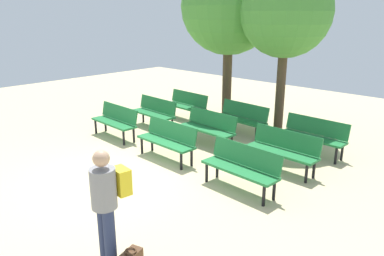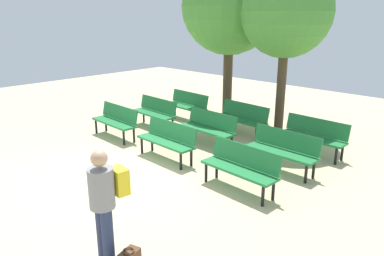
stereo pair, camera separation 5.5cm
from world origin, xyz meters
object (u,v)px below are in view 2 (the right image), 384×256
visitor_with_backpack (105,200)px  bench_r0_c1 (168,138)px  bench_r0_c0 (116,120)px  bench_r1_c0 (155,111)px  tree_0 (286,12)px  tree_1 (230,7)px  bench_r1_c1 (209,126)px  bench_r1_c2 (283,148)px  bench_r2_c0 (187,104)px  bench_r0_c2 (241,165)px  bench_r2_c2 (314,134)px  bench_r2_c1 (242,117)px

visitor_with_backpack → bench_r0_c1: bearing=-47.9°
bench_r0_c0 → bench_r1_c0: (0.06, 1.35, 0.00)m
tree_0 → tree_1: tree_1 is taller
tree_0 → bench_r0_c0: bearing=-129.8°
bench_r0_c1 → bench_r1_c1: size_ratio=1.00×
bench_r0_c1 → tree_0: (0.75, 3.67, 2.82)m
bench_r1_c2 → bench_r2_c0: (-4.38, 1.49, 0.00)m
bench_r0_c1 → bench_r0_c2: (2.21, -0.12, 0.00)m
bench_r0_c0 → bench_r0_c1: (2.21, -0.11, 0.00)m
bench_r1_c0 → bench_r2_c2: (4.47, 1.18, 0.00)m
bench_r0_c0 → bench_r1_c1: bearing=31.9°
bench_r0_c2 → bench_r2_c2: (0.12, 2.76, 0.00)m
bench_r0_c1 → bench_r1_c1: same height
bench_r0_c0 → bench_r1_c2: size_ratio=1.01×
bench_r2_c0 → tree_1: 3.25m
bench_r2_c1 → bench_r1_c0: bearing=-147.2°
bench_r2_c2 → tree_1: tree_1 is taller
bench_r2_c1 → visitor_with_backpack: size_ratio=0.99×
bench_r0_c1 → bench_r1_c1: (0.06, 1.40, 0.00)m
bench_r0_c2 → tree_1: 5.94m
bench_r1_c0 → bench_r2_c0: (0.07, 1.30, 0.00)m
bench_r0_c0 → bench_r1_c0: same height
bench_r2_c0 → bench_r1_c1: bearing=-29.2°
bench_r2_c1 → bench_r1_c1: bearing=-89.4°
bench_r1_c2 → tree_1: bearing=146.2°
bench_r1_c0 → tree_0: size_ratio=0.35×
bench_r0_c0 → bench_r1_c0: bearing=89.6°
bench_r1_c2 → bench_r2_c2: same height
bench_r1_c0 → tree_1: tree_1 is taller
bench_r2_c0 → bench_r2_c1: (2.21, -0.02, 0.00)m
bench_r0_c2 → bench_r2_c1: 3.54m
bench_r0_c0 → bench_r2_c2: (4.54, 2.53, 0.00)m
bench_r2_c1 → bench_r2_c0: bearing=-177.1°
bench_r0_c1 → tree_0: bearing=80.0°
bench_r0_c2 → bench_r1_c2: same height
bench_r1_c1 → tree_0: size_ratio=0.35×
bench_r0_c2 → tree_0: tree_0 is taller
bench_r2_c1 → visitor_with_backpack: visitor_with_backpack is taller
bench_r1_c2 → bench_r2_c0: same height
bench_r0_c1 → bench_r1_c2: size_ratio=1.00×
visitor_with_backpack → bench_r2_c0: bearing=-47.0°
bench_r0_c0 → bench_r1_c2: bearing=16.7°
bench_r0_c1 → tree_1: tree_1 is taller
bench_r0_c1 → bench_r2_c0: 3.46m
bench_r1_c2 → visitor_with_backpack: (-0.08, -4.43, 0.43)m
bench_r0_c2 → bench_r2_c0: size_ratio=1.00×
bench_r0_c2 → tree_0: size_ratio=0.35×
bench_r1_c1 → bench_r2_c1: size_ratio=0.99×
bench_r2_c2 → tree_0: tree_0 is taller
bench_r0_c1 → bench_r2_c0: bearing=128.6°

